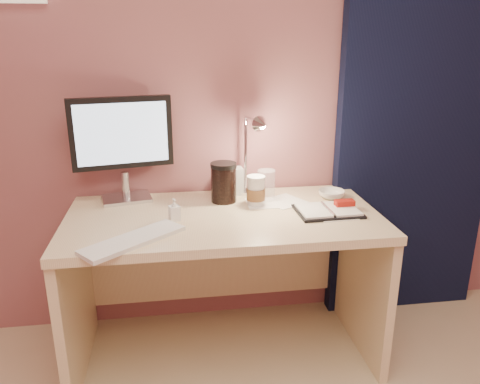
{
  "coord_description": "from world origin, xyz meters",
  "views": [
    {
      "loc": [
        -0.21,
        -0.57,
        1.49
      ],
      "look_at": [
        0.07,
        1.33,
        0.85
      ],
      "focal_mm": 35.0,
      "sensor_mm": 36.0,
      "label": 1
    }
  ],
  "objects": [
    {
      "name": "lotion_bottle",
      "position": [
        -0.22,
        1.34,
        0.78
      ],
      "size": [
        0.06,
        0.06,
        0.1
      ],
      "primitive_type": "imported",
      "rotation": [
        0.0,
        0.0,
        0.3
      ],
      "color": "white",
      "rests_on": "desk"
    },
    {
      "name": "desk",
      "position": [
        0.0,
        1.45,
        0.5
      ],
      "size": [
        1.4,
        0.7,
        0.73
      ],
      "color": "beige",
      "rests_on": "ground"
    },
    {
      "name": "bowl",
      "position": [
        0.55,
        1.53,
        0.75
      ],
      "size": [
        0.15,
        0.15,
        0.04
      ],
      "primitive_type": "imported",
      "rotation": [
        0.0,
        0.0,
        0.14
      ],
      "color": "silver",
      "rests_on": "desk"
    },
    {
      "name": "monitor",
      "position": [
        -0.45,
        1.64,
        1.03
      ],
      "size": [
        0.47,
        0.21,
        0.5
      ],
      "rotation": [
        0.0,
        0.0,
        0.19
      ],
      "color": "silver",
      "rests_on": "desk"
    },
    {
      "name": "paper_a",
      "position": [
        0.2,
        1.5,
        0.73
      ],
      "size": [
        0.16,
        0.16,
        0.0
      ],
      "primitive_type": "cube",
      "rotation": [
        0.0,
        0.0,
        0.0
      ],
      "color": "white",
      "rests_on": "desk"
    },
    {
      "name": "clear_cup",
      "position": [
        0.23,
        1.54,
        0.81
      ],
      "size": [
        0.09,
        0.09,
        0.15
      ],
      "primitive_type": "cylinder",
      "color": "white",
      "rests_on": "desk"
    },
    {
      "name": "keyboard",
      "position": [
        -0.38,
        1.14,
        0.74
      ],
      "size": [
        0.41,
        0.37,
        0.02
      ],
      "primitive_type": "cube",
      "rotation": [
        0.0,
        0.0,
        0.69
      ],
      "color": "white",
      "rests_on": "desk"
    },
    {
      "name": "paper_c",
      "position": [
        0.31,
        1.51,
        0.73
      ],
      "size": [
        0.23,
        0.23,
        0.0
      ],
      "primitive_type": "cube",
      "rotation": [
        0.0,
        0.0,
        0.49
      ],
      "color": "white",
      "rests_on": "desk"
    },
    {
      "name": "product_box",
      "position": [
        0.08,
        1.66,
        0.8
      ],
      "size": [
        0.1,
        0.08,
        0.14
      ],
      "primitive_type": "cube",
      "rotation": [
        0.0,
        0.0,
        0.06
      ],
      "color": "silver",
      "rests_on": "desk"
    },
    {
      "name": "desk_lamp",
      "position": [
        0.11,
        1.57,
        0.99
      ],
      "size": [
        0.15,
        0.26,
        0.42
      ],
      "rotation": [
        0.0,
        0.0,
        0.3
      ],
      "color": "silver",
      "rests_on": "desk"
    },
    {
      "name": "dark_jar",
      "position": [
        0.02,
        1.56,
        0.82
      ],
      "size": [
        0.12,
        0.12,
        0.17
      ],
      "primitive_type": "cylinder",
      "color": "black",
      "rests_on": "desk"
    },
    {
      "name": "planner",
      "position": [
        0.48,
        1.34,
        0.74
      ],
      "size": [
        0.29,
        0.22,
        0.04
      ],
      "rotation": [
        0.0,
        0.0,
        0.03
      ],
      "color": "black",
      "rests_on": "desk"
    },
    {
      "name": "paper_b",
      "position": [
        0.5,
        1.31,
        0.73
      ],
      "size": [
        0.17,
        0.17,
        0.0
      ],
      "primitive_type": "cube",
      "rotation": [
        0.0,
        0.0,
        0.04
      ],
      "color": "white",
      "rests_on": "desk"
    },
    {
      "name": "room",
      "position": [
        0.95,
        1.69,
        1.14
      ],
      "size": [
        3.5,
        3.5,
        3.5
      ],
      "color": "#C6B28E",
      "rests_on": "ground"
    },
    {
      "name": "coffee_cup",
      "position": [
        0.17,
        1.48,
        0.8
      ],
      "size": [
        0.09,
        0.09,
        0.14
      ],
      "color": "white",
      "rests_on": "desk"
    }
  ]
}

